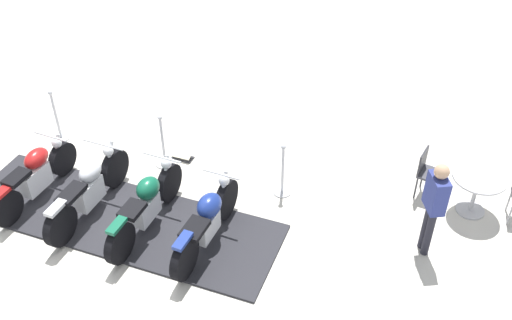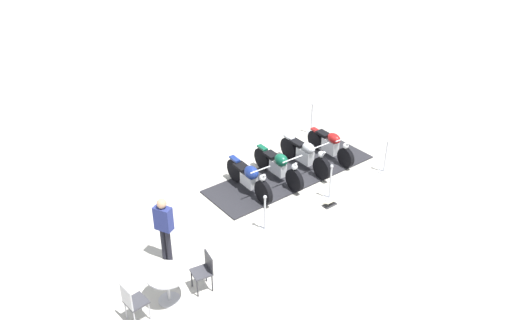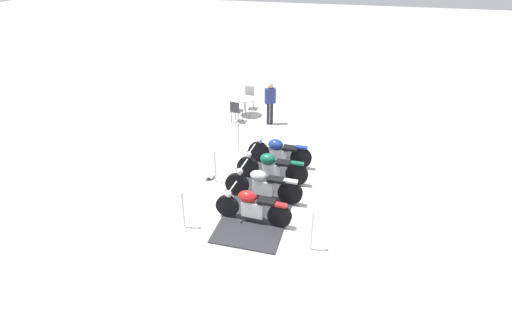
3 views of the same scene
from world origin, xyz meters
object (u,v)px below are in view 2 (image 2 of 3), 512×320
motorcycle_chrome (306,155)px  cafe_table (167,281)px  motorcycle_navy (249,178)px  stanchion_left_rear (311,123)px  stanchion_right_front (265,218)px  cafe_chair_near_table (204,269)px  info_placard (330,203)px  motorcycle_forest (279,166)px  motorcycle_maroon (331,145)px  cafe_chair_across_table (132,301)px  bystander_person (164,224)px  stanchion_right_rear (385,162)px  stanchion_right_mid (330,188)px

motorcycle_chrome → cafe_table: bearing=-67.6°
motorcycle_navy → cafe_table: motorcycle_navy is taller
motorcycle_chrome → stanchion_left_rear: 2.39m
stanchion_right_front → cafe_chair_near_table: (0.81, -2.31, 0.18)m
motorcycle_navy → info_placard: bearing=39.2°
motorcycle_forest → motorcycle_navy: bearing=-88.4°
motorcycle_maroon → cafe_chair_across_table: 8.12m
cafe_table → bystander_person: bystander_person is taller
info_placard → cafe_chair_near_table: size_ratio=0.46×
motorcycle_forest → stanchion_right_front: bearing=-46.4°
motorcycle_chrome → cafe_chair_near_table: motorcycle_chrome is taller
cafe_table → info_placard: bearing=94.4°
bystander_person → motorcycle_maroon: bearing=-17.1°
stanchion_right_front → cafe_chair_across_table: stanchion_right_front is taller
motorcycle_navy → stanchion_left_rear: size_ratio=1.85×
bystander_person → cafe_chair_across_table: bearing=-165.4°
motorcycle_maroon → info_placard: bearing=-41.9°
motorcycle_maroon → cafe_table: motorcycle_maroon is taller
motorcycle_navy → info_placard: (1.82, 1.34, -0.44)m
info_placard → cafe_chair_across_table: size_ratio=0.43×
stanchion_right_rear → cafe_table: bearing=-85.3°
stanchion_right_rear → cafe_chair_near_table: (0.79, -6.86, 0.18)m
cafe_chair_near_table → stanchion_right_mid: bearing=-159.7°
motorcycle_forest → stanchion_left_rear: (-1.62, 2.81, -0.10)m
stanchion_right_front → cafe_table: (0.66, -3.11, 0.22)m
motorcycle_navy → motorcycle_chrome: (0.00, 2.10, -0.00)m
cafe_table → cafe_chair_near_table: (0.15, 0.81, -0.04)m
stanchion_left_rear → motorcycle_chrome: bearing=-47.5°
stanchion_right_mid → cafe_chair_near_table: bearing=-80.1°
motorcycle_chrome → stanchion_left_rear: size_ratio=1.96×
stanchion_right_front → info_placard: size_ratio=2.53×
stanchion_right_mid → cafe_table: size_ratio=1.25×
stanchion_left_rear → cafe_table: stanchion_left_rear is taller
cafe_chair_near_table → bystander_person: 1.43m
cafe_chair_across_table → motorcycle_chrome: bearing=13.8°
motorcycle_maroon → info_placard: motorcycle_maroon is taller
stanchion_right_rear → stanchion_right_front: bearing=-90.3°
stanchion_right_mid → stanchion_right_rear: size_ratio=0.99×
info_placard → cafe_chair_across_table: cafe_chair_across_table is taller
motorcycle_forest → cafe_chair_across_table: size_ratio=2.27×
motorcycle_chrome → bystander_person: (1.04, -5.30, 0.51)m
cafe_table → motorcycle_maroon: bearing=107.6°
stanchion_left_rear → stanchion_right_mid: (3.18, -2.29, -0.07)m
motorcycle_forest → cafe_chair_near_table: size_ratio=2.45×
motorcycle_chrome → cafe_chair_across_table: motorcycle_chrome is taller
motorcycle_chrome → stanchion_right_rear: bearing=49.7°
stanchion_right_rear → info_placard: stanchion_right_rear is taller
cafe_chair_near_table → bystander_person: (-1.33, -0.18, 0.49)m
stanchion_right_rear → bystander_person: 7.09m
motorcycle_chrome → stanchion_right_rear: stanchion_right_rear is taller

